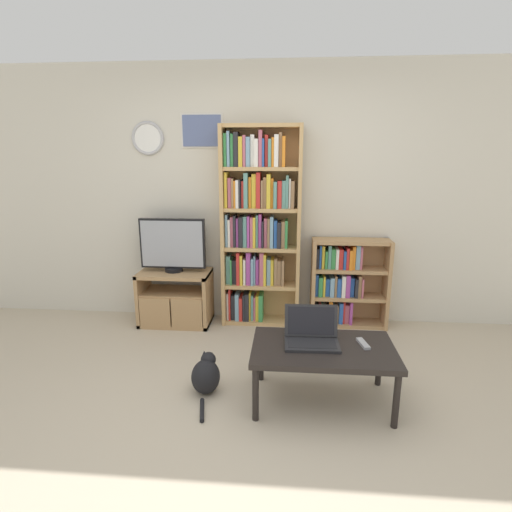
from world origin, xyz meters
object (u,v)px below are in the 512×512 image
object	(u,v)px
laptop	(311,334)
bookshelf_tall	(258,226)
coffee_table	(323,352)
remote_near_laptop	(363,344)
cat	(206,375)
tv_stand	(175,298)
bookshelf_short	(344,283)
television	(173,245)

from	to	relation	value
laptop	bookshelf_tall	bearing A→B (deg)	108.57
coffee_table	laptop	size ratio (longest dim) A/B	2.57
coffee_table	remote_near_laptop	size ratio (longest dim) A/B	5.95
cat	coffee_table	bearing A→B (deg)	7.02
laptop	tv_stand	bearing A→B (deg)	136.14
bookshelf_short	cat	bearing A→B (deg)	-130.87
tv_stand	television	size ratio (longest dim) A/B	1.09
bookshelf_tall	cat	distance (m)	1.63
remote_near_laptop	cat	size ratio (longest dim) A/B	0.34
television	bookshelf_tall	bearing A→B (deg)	5.73
laptop	cat	xyz separation A→B (m)	(-0.76, -0.01, -0.35)
bookshelf_short	remote_near_laptop	bearing A→B (deg)	-91.57
coffee_table	laptop	distance (m)	0.15
coffee_table	tv_stand	bearing A→B (deg)	138.10
tv_stand	coffee_table	xyz separation A→B (m)	(1.42, -1.27, 0.10)
cat	television	bearing A→B (deg)	125.12
coffee_table	laptop	bearing A→B (deg)	144.57
television	bookshelf_tall	size ratio (longest dim) A/B	0.33
tv_stand	cat	size ratio (longest dim) A/B	1.49
cat	bookshelf_tall	bearing A→B (deg)	88.55
remote_near_laptop	television	bearing A→B (deg)	-48.87
bookshelf_tall	cat	bearing A→B (deg)	-101.65
television	bookshelf_short	world-z (taller)	television
bookshelf_tall	bookshelf_short	xyz separation A→B (m)	(0.88, 0.00, -0.58)
tv_stand	coffee_table	bearing A→B (deg)	-41.90
bookshelf_short	remote_near_laptop	distance (m)	1.34
bookshelf_short	tv_stand	bearing A→B (deg)	-176.16
bookshelf_short	coffee_table	size ratio (longest dim) A/B	0.92
coffee_table	cat	size ratio (longest dim) A/B	2.02
laptop	remote_near_laptop	world-z (taller)	laptop
tv_stand	television	xyz separation A→B (m)	(-0.01, 0.03, 0.55)
television	remote_near_laptop	world-z (taller)	television
television	cat	distance (m)	1.54
bookshelf_short	cat	size ratio (longest dim) A/B	1.86
bookshelf_tall	cat	xyz separation A→B (m)	(-0.28, -1.34, -0.89)
bookshelf_tall	laptop	world-z (taller)	bookshelf_tall
bookshelf_tall	remote_near_laptop	distance (m)	1.69
television	bookshelf_short	xyz separation A→B (m)	(1.74, 0.09, -0.38)
tv_stand	remote_near_laptop	world-z (taller)	tv_stand
bookshelf_tall	laptop	size ratio (longest dim) A/B	5.21
television	remote_near_laptop	size ratio (longest dim) A/B	4.01
tv_stand	cat	world-z (taller)	tv_stand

